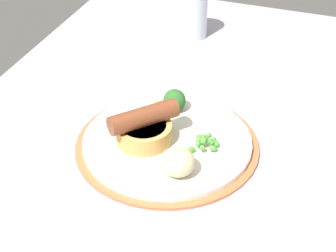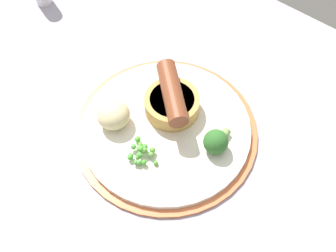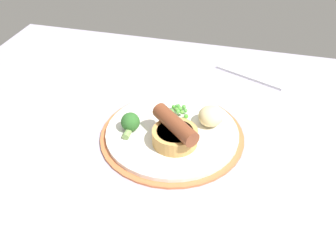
{
  "view_description": "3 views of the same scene",
  "coord_description": "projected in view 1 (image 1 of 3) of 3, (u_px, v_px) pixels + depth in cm",
  "views": [
    {
      "loc": [
        -68.6,
        -20.79,
        57.77
      ],
      "look_at": [
        -2.64,
        2.91,
        6.89
      ],
      "focal_mm": 60.0,
      "sensor_mm": 36.0,
      "label": 1
    },
    {
      "loc": [
        21.6,
        -27.82,
        65.84
      ],
      "look_at": [
        -2.25,
        2.82,
        5.62
      ],
      "focal_mm": 50.0,
      "sensor_mm": 36.0,
      "label": 2
    },
    {
      "loc": [
        -16.71,
        59.52,
        51.61
      ],
      "look_at": [
        -2.3,
        4.31,
        6.52
      ],
      "focal_mm": 40.0,
      "sensor_mm": 36.0,
      "label": 3
    }
  ],
  "objects": [
    {
      "name": "pea_pile",
      "position": [
        205.0,
        142.0,
        0.86
      ],
      "size": [
        5.11,
        4.12,
        1.9
      ],
      "color": "#44922E",
      "rests_on": "dinner_plate"
    },
    {
      "name": "broccoli_floret_near",
      "position": [
        174.0,
        101.0,
        0.94
      ],
      "size": [
        3.8,
        5.37,
        3.8
      ],
      "rotation": [
        0.0,
        0.0,
        4.74
      ],
      "color": "#2D6628",
      "rests_on": "dinner_plate"
    },
    {
      "name": "dining_table",
      "position": [
        190.0,
        147.0,
        0.91
      ],
      "size": [
        110.0,
        80.0,
        3.0
      ],
      "primitive_type": "cube",
      "color": "#9E99AD",
      "rests_on": "ground"
    },
    {
      "name": "potato_chunk_0",
      "position": [
        178.0,
        162.0,
        0.8
      ],
      "size": [
        7.01,
        7.04,
        4.05
      ],
      "primitive_type": "ellipsoid",
      "rotation": [
        0.0,
        0.0,
        2.58
      ],
      "color": "beige",
      "rests_on": "dinner_plate"
    },
    {
      "name": "fork",
      "position": [
        332.0,
        248.0,
        0.71
      ],
      "size": [
        17.22,
        8.45,
        0.6
      ],
      "primitive_type": "cube",
      "rotation": [
        0.0,
        0.0,
        -0.4
      ],
      "color": "silver",
      "rests_on": "dining_table"
    },
    {
      "name": "dinner_plate",
      "position": [
        167.0,
        144.0,
        0.88
      ],
      "size": [
        28.95,
        28.95,
        1.4
      ],
      "color": "#CC6B3D",
      "rests_on": "dining_table"
    },
    {
      "name": "drinking_glass",
      "position": [
        192.0,
        14.0,
        1.17
      ],
      "size": [
        6.48,
        6.48,
        9.78
      ],
      "primitive_type": "cylinder",
      "color": "silver",
      "rests_on": "dining_table"
    },
    {
      "name": "sausage_pudding",
      "position": [
        144.0,
        128.0,
        0.86
      ],
      "size": [
        10.28,
        9.65,
        5.98
      ],
      "rotation": [
        0.0,
        0.0,
        5.55
      ],
      "color": "tan",
      "rests_on": "dinner_plate"
    }
  ]
}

